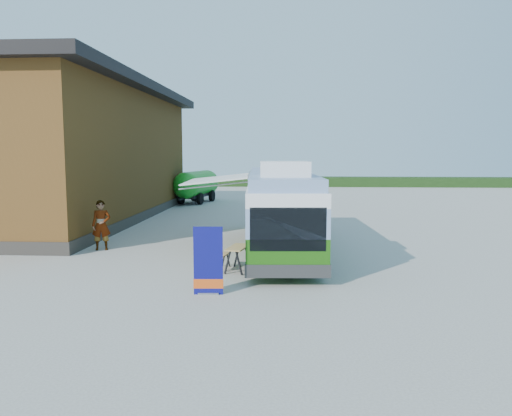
# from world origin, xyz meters

# --- Properties ---
(ground) EXTENTS (100.00, 100.00, 0.00)m
(ground) POSITION_xyz_m (0.00, 0.00, 0.00)
(ground) COLOR #BCB7AD
(ground) RESTS_ON ground
(barn) EXTENTS (9.60, 21.20, 7.50)m
(barn) POSITION_xyz_m (-10.50, 10.00, 3.59)
(barn) COLOR brown
(barn) RESTS_ON ground
(hedge) EXTENTS (40.00, 3.00, 1.00)m
(hedge) POSITION_xyz_m (8.00, 38.00, 0.50)
(hedge) COLOR #264419
(hedge) RESTS_ON ground
(bus) EXTENTS (3.04, 11.35, 3.45)m
(bus) POSITION_xyz_m (1.08, 1.71, 1.65)
(bus) COLOR #2B6E12
(bus) RESTS_ON ground
(awning) EXTENTS (2.85, 4.30, 0.52)m
(awning) POSITION_xyz_m (-1.10, 2.06, 2.51)
(awning) COLOR white
(awning) RESTS_ON ground
(banner) EXTENTS (0.79, 0.21, 1.81)m
(banner) POSITION_xyz_m (-0.68, -4.56, 0.74)
(banner) COLOR #0D0E66
(banner) RESTS_ON ground
(picnic_table) EXTENTS (1.56, 1.44, 0.78)m
(picnic_table) POSITION_xyz_m (-0.16, -1.90, 0.58)
(picnic_table) COLOR tan
(picnic_table) RESTS_ON ground
(person_a) EXTENTS (0.79, 0.62, 1.92)m
(person_a) POSITION_xyz_m (-5.70, 1.15, 0.96)
(person_a) COLOR #999999
(person_a) RESTS_ON ground
(person_b) EXTENTS (0.95, 1.09, 1.89)m
(person_b) POSITION_xyz_m (1.59, 6.95, 0.94)
(person_b) COLOR #999999
(person_b) RESTS_ON ground
(slurry_tanker) EXTENTS (2.67, 6.26, 2.34)m
(slurry_tanker) POSITION_xyz_m (-5.30, 19.23, 1.35)
(slurry_tanker) COLOR green
(slurry_tanker) RESTS_ON ground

